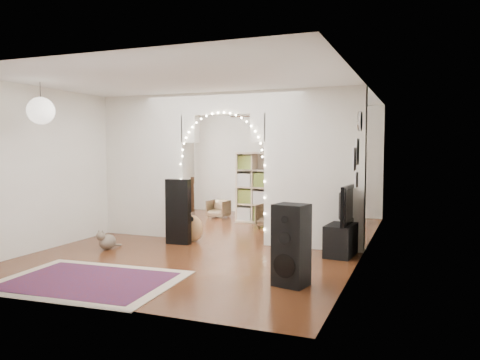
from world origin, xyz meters
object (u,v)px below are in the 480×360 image
(media_console, at_px, (343,238))
(dining_chair_right, at_px, (271,216))
(dining_table, at_px, (274,189))
(bookcase, at_px, (270,188))
(dining_chair_left, at_px, (218,209))
(floor_speaker, at_px, (291,245))
(acoustic_guitar, at_px, (193,218))

(media_console, distance_m, dining_chair_right, 2.58)
(media_console, xyz_separation_m, dining_table, (-2.25, 3.52, 0.43))
(bookcase, bearing_deg, media_console, -58.29)
(dining_chair_left, height_order, dining_chair_right, dining_chair_right)
(dining_chair_left, bearing_deg, dining_table, 35.49)
(floor_speaker, xyz_separation_m, dining_table, (-1.92, 5.52, 0.18))
(dining_table, bearing_deg, dining_chair_left, -139.87)
(dining_table, distance_m, dining_chair_left, 1.47)
(floor_speaker, height_order, media_console, floor_speaker)
(media_console, bearing_deg, dining_chair_right, 139.60)
(bookcase, bearing_deg, dining_table, 94.92)
(acoustic_guitar, xyz_separation_m, media_console, (2.71, 0.00, -0.19))
(acoustic_guitar, height_order, bookcase, bookcase)
(media_console, bearing_deg, bookcase, 134.26)
(acoustic_guitar, distance_m, dining_chair_right, 2.07)
(floor_speaker, height_order, dining_chair_left, floor_speaker)
(acoustic_guitar, relative_size, dining_table, 0.76)
(floor_speaker, height_order, bookcase, bookcase)
(dining_table, xyz_separation_m, dining_chair_right, (0.45, -1.67, -0.42))
(floor_speaker, xyz_separation_m, bookcase, (-1.71, 4.53, 0.29))
(floor_speaker, bearing_deg, dining_table, 121.59)
(acoustic_guitar, xyz_separation_m, floor_speaker, (2.38, -2.00, 0.07))
(acoustic_guitar, height_order, dining_chair_left, acoustic_guitar)
(acoustic_guitar, distance_m, media_console, 2.72)
(media_console, bearing_deg, floor_speaker, -93.92)
(dining_table, bearing_deg, floor_speaker, -60.89)
(floor_speaker, bearing_deg, dining_chair_left, 135.39)
(dining_chair_right, bearing_deg, bookcase, 112.53)
(floor_speaker, distance_m, dining_table, 5.84)
(acoustic_guitar, height_order, dining_table, acoustic_guitar)
(dining_chair_left, bearing_deg, dining_chair_right, -24.98)
(acoustic_guitar, distance_m, dining_table, 3.55)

